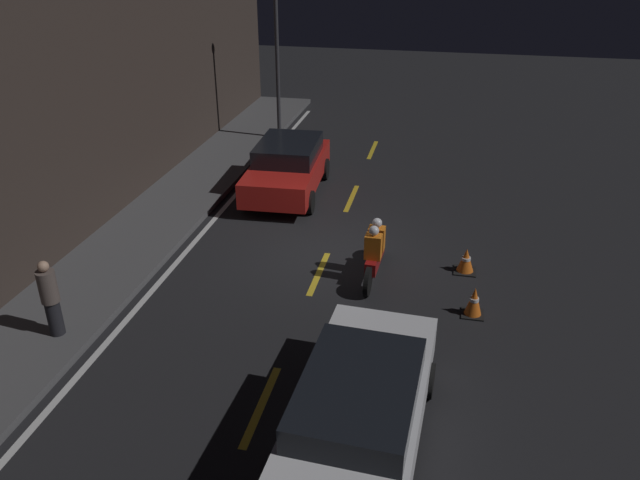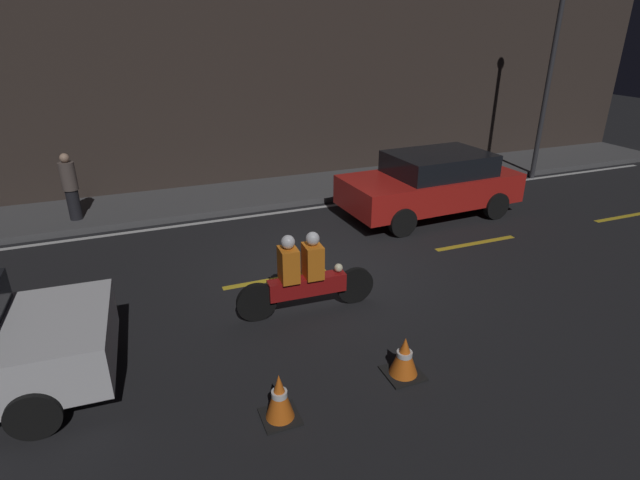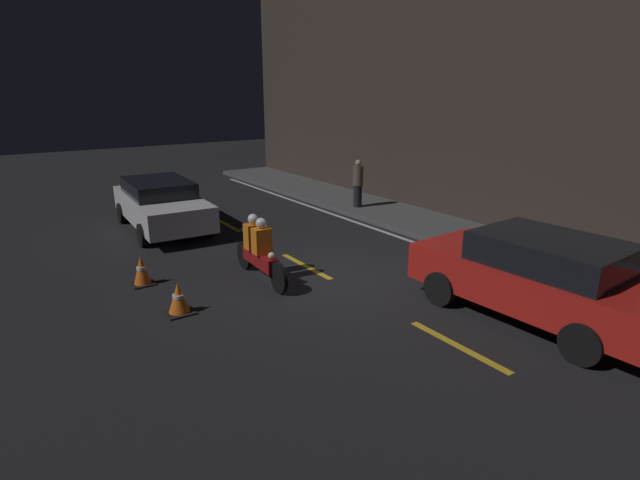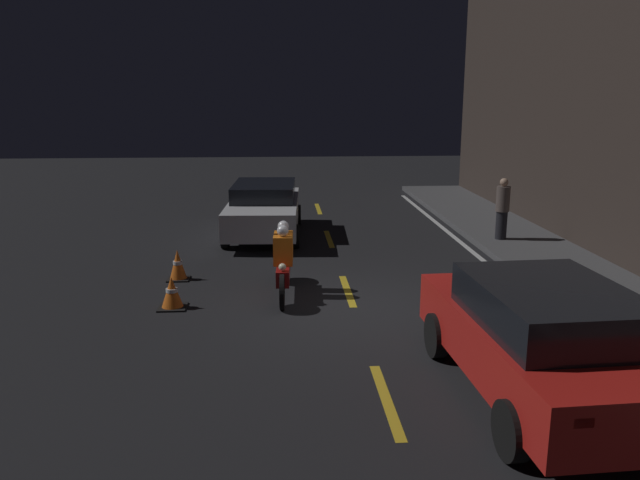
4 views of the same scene
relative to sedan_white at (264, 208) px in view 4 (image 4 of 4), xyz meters
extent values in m
plane|color=black|center=(6.05, 1.72, -0.76)|extent=(56.00, 56.00, 0.00)
cube|color=#4C4C4F|center=(6.05, 6.52, -0.68)|extent=(28.00, 2.32, 0.16)
cube|color=gold|center=(-3.95, 1.72, -0.76)|extent=(2.00, 0.14, 0.01)
cube|color=gold|center=(0.55, 1.72, -0.76)|extent=(2.00, 0.14, 0.01)
cube|color=gold|center=(5.05, 1.72, -0.76)|extent=(2.00, 0.14, 0.01)
cube|color=gold|center=(9.55, 1.72, -0.76)|extent=(2.00, 0.14, 0.01)
cube|color=silver|center=(6.05, 5.11, -0.76)|extent=(25.20, 0.14, 0.01)
cube|color=silver|center=(0.05, 0.00, -0.11)|extent=(4.57, 2.02, 0.69)
cube|color=black|center=(-0.17, 0.01, 0.44)|extent=(2.55, 1.74, 0.42)
cube|color=red|center=(-2.13, 0.69, 0.06)|extent=(0.07, 0.20, 0.10)
cube|color=red|center=(-2.19, -0.48, 0.06)|extent=(0.07, 0.20, 0.10)
cylinder|color=black|center=(1.48, 0.81, -0.46)|extent=(0.62, 0.21, 0.61)
cylinder|color=black|center=(1.40, -0.95, -0.46)|extent=(0.62, 0.21, 0.61)
cylinder|color=black|center=(-1.30, 0.95, -0.46)|extent=(0.62, 0.21, 0.61)
cylinder|color=black|center=(-1.38, -0.82, -0.46)|extent=(0.62, 0.21, 0.61)
cube|color=red|center=(9.55, 3.64, -0.09)|extent=(4.38, 2.07, 0.70)
cube|color=black|center=(9.77, 3.65, 0.52)|extent=(2.44, 1.79, 0.51)
cube|color=red|center=(11.69, 3.14, 0.09)|extent=(0.07, 0.20, 0.10)
cylinder|color=black|center=(8.27, 2.67, -0.43)|extent=(0.66, 0.21, 0.65)
cylinder|color=black|center=(8.18, 4.49, -0.43)|extent=(0.66, 0.21, 0.65)
cylinder|color=black|center=(10.92, 2.80, -0.43)|extent=(0.66, 0.21, 0.65)
cylinder|color=black|center=(6.05, 0.43, -0.44)|extent=(0.64, 0.11, 0.64)
cylinder|color=black|center=(4.37, 0.50, -0.44)|extent=(0.65, 0.13, 0.64)
cube|color=maroon|center=(5.21, 0.47, -0.29)|extent=(1.29, 0.29, 0.30)
sphere|color=#F2EABF|center=(5.75, 0.45, -0.06)|extent=(0.14, 0.14, 0.14)
cube|color=orange|center=(5.31, 0.46, 0.13)|extent=(0.29, 0.37, 0.55)
sphere|color=silver|center=(5.31, 0.46, 0.52)|extent=(0.22, 0.22, 0.22)
cube|color=orange|center=(4.91, 0.48, 0.13)|extent=(0.29, 0.37, 0.55)
sphere|color=silver|center=(4.91, 0.48, 0.52)|extent=(0.22, 0.22, 0.22)
cube|color=black|center=(4.06, -1.71, -0.75)|extent=(0.45, 0.45, 0.03)
cone|color=orange|center=(4.06, -1.71, -0.43)|extent=(0.35, 0.35, 0.61)
cylinder|color=white|center=(4.06, -1.71, -0.40)|extent=(0.19, 0.19, 0.07)
cube|color=black|center=(5.85, -1.54, -0.75)|extent=(0.50, 0.50, 0.03)
cone|color=orange|center=(5.85, -1.54, -0.45)|extent=(0.38, 0.38, 0.55)
cylinder|color=white|center=(5.85, -1.54, -0.43)|extent=(0.21, 0.21, 0.07)
cylinder|color=black|center=(1.50, 6.04, -0.25)|extent=(0.28, 0.28, 0.72)
cylinder|color=#594C47|center=(1.50, 6.04, 0.43)|extent=(0.34, 0.34, 0.64)
sphere|color=tan|center=(1.50, 6.04, 0.85)|extent=(0.21, 0.21, 0.21)
camera|label=1|loc=(-7.04, -0.91, 6.34)|focal=35.00mm
camera|label=2|loc=(2.80, -6.21, 3.59)|focal=28.00mm
camera|label=3|loc=(14.20, -4.11, 3.19)|focal=28.00mm
camera|label=4|loc=(16.68, 0.41, 3.00)|focal=35.00mm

